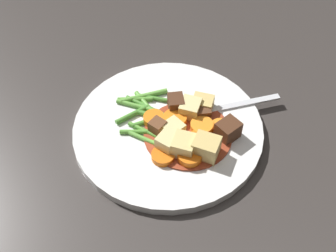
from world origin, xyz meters
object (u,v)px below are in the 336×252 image
(dinner_plate, at_px, (168,129))
(carrot_slice_2, at_px, (163,156))
(potato_chunk_2, at_px, (203,104))
(meat_chunk_0, at_px, (175,104))
(potato_chunk_3, at_px, (184,146))
(meat_chunk_3, at_px, (202,112))
(carrot_slice_6, at_px, (175,120))
(carrot_slice_5, at_px, (220,127))
(carrot_slice_0, at_px, (153,121))
(potato_chunk_1, at_px, (206,148))
(potato_chunk_0, at_px, (168,142))
(fork, at_px, (222,108))
(carrot_slice_3, at_px, (202,127))
(carrot_slice_1, at_px, (194,149))
(potato_chunk_4, at_px, (190,109))
(meat_chunk_2, at_px, (228,130))
(carrot_slice_7, at_px, (190,156))
(carrot_slice_4, at_px, (199,139))
(meat_chunk_1, at_px, (158,127))
(potato_chunk_5, at_px, (173,129))

(dinner_plate, distance_m, carrot_slice_2, 0.06)
(potato_chunk_2, relative_size, meat_chunk_0, 1.14)
(potato_chunk_3, bearing_deg, meat_chunk_3, 87.67)
(carrot_slice_6, distance_m, meat_chunk_3, 0.04)
(carrot_slice_5, height_order, potato_chunk_2, potato_chunk_2)
(carrot_slice_0, relative_size, potato_chunk_1, 0.89)
(potato_chunk_0, bearing_deg, fork, 62.68)
(carrot_slice_0, height_order, meat_chunk_3, meat_chunk_3)
(carrot_slice_3, relative_size, fork, 0.22)
(potato_chunk_1, bearing_deg, potato_chunk_2, 109.77)
(potato_chunk_2, distance_m, potato_chunk_3, 0.09)
(carrot_slice_1, bearing_deg, dinner_plate, 147.68)
(carrot_slice_1, xyz_separation_m, potato_chunk_4, (-0.03, 0.06, 0.01))
(dinner_plate, relative_size, meat_chunk_2, 9.04)
(carrot_slice_2, bearing_deg, potato_chunk_0, 87.92)
(carrot_slice_1, relative_size, carrot_slice_3, 1.05)
(carrot_slice_7, xyz_separation_m, meat_chunk_3, (-0.01, 0.08, 0.00))
(dinner_plate, bearing_deg, potato_chunk_3, -45.50)
(potato_chunk_2, xyz_separation_m, fork, (0.03, 0.01, -0.01))
(carrot_slice_4, distance_m, carrot_slice_6, 0.05)
(carrot_slice_0, height_order, meat_chunk_1, meat_chunk_1)
(carrot_slice_7, relative_size, meat_chunk_3, 1.37)
(carrot_slice_4, relative_size, potato_chunk_0, 0.88)
(potato_chunk_4, bearing_deg, meat_chunk_3, 9.94)
(carrot_slice_1, height_order, meat_chunk_2, meat_chunk_2)
(carrot_slice_0, distance_m, fork, 0.11)
(meat_chunk_0, distance_m, meat_chunk_3, 0.04)
(carrot_slice_1, distance_m, meat_chunk_2, 0.06)
(carrot_slice_1, bearing_deg, carrot_slice_5, 66.18)
(potato_chunk_5, bearing_deg, potato_chunk_2, 68.26)
(carrot_slice_6, xyz_separation_m, meat_chunk_0, (-0.01, 0.02, 0.01))
(potato_chunk_3, bearing_deg, dinner_plate, 134.50)
(potato_chunk_5, bearing_deg, meat_chunk_0, 106.52)
(carrot_slice_4, bearing_deg, carrot_slice_3, 96.29)
(carrot_slice_0, height_order, potato_chunk_2, potato_chunk_2)
(carrot_slice_3, bearing_deg, meat_chunk_2, 0.29)
(meat_chunk_3, bearing_deg, meat_chunk_1, -133.39)
(carrot_slice_6, relative_size, meat_chunk_0, 1.28)
(carrot_slice_3, distance_m, potato_chunk_4, 0.03)
(potato_chunk_0, relative_size, meat_chunk_2, 0.99)
(meat_chunk_0, height_order, meat_chunk_3, meat_chunk_0)
(dinner_plate, relative_size, potato_chunk_3, 8.58)
(potato_chunk_1, xyz_separation_m, meat_chunk_2, (0.02, 0.04, -0.00))
(carrot_slice_5, bearing_deg, meat_chunk_2, -34.75)
(dinner_plate, relative_size, meat_chunk_3, 11.15)
(carrot_slice_2, relative_size, meat_chunk_2, 1.05)
(carrot_slice_2, relative_size, potato_chunk_5, 1.18)
(carrot_slice_0, height_order, potato_chunk_0, potato_chunk_0)
(carrot_slice_0, xyz_separation_m, carrot_slice_1, (0.07, -0.03, -0.00))
(carrot_slice_0, distance_m, potato_chunk_0, 0.05)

